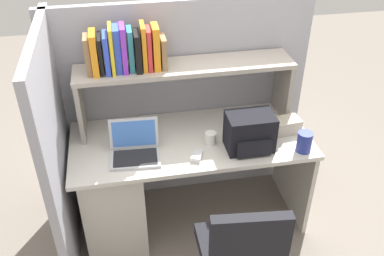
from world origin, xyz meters
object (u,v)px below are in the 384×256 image
object	(u,v)px
paper_cup	(211,138)
snack_canister	(304,142)
laptop	(135,149)
tissue_box	(284,126)
backpack	(250,133)
computer_mouse	(197,156)

from	to	relation	value
paper_cup	snack_canister	world-z (taller)	snack_canister
laptop	paper_cup	xyz separation A→B (m)	(0.50, 0.04, -0.01)
paper_cup	tissue_box	xyz separation A→B (m)	(0.52, 0.03, 0.01)
paper_cup	tissue_box	world-z (taller)	tissue_box
backpack	paper_cup	world-z (taller)	backpack
tissue_box	snack_canister	bearing A→B (deg)	-83.68
snack_canister	tissue_box	bearing A→B (deg)	102.79
computer_mouse	snack_canister	bearing A→B (deg)	19.09
laptop	backpack	bearing A→B (deg)	-4.48
backpack	tissue_box	distance (m)	0.32
computer_mouse	tissue_box	distance (m)	0.66
backpack	laptop	bearing A→B (deg)	175.52
snack_canister	paper_cup	bearing A→B (deg)	161.39
backpack	snack_canister	world-z (taller)	backpack
laptop	snack_canister	world-z (taller)	laptop
laptop	tissue_box	bearing A→B (deg)	4.19
laptop	paper_cup	bearing A→B (deg)	4.64
laptop	tissue_box	size ratio (longest dim) A/B	1.48
backpack	tissue_box	bearing A→B (deg)	24.85
laptop	computer_mouse	bearing A→B (deg)	-14.89
laptop	computer_mouse	distance (m)	0.40
laptop	tissue_box	distance (m)	1.02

